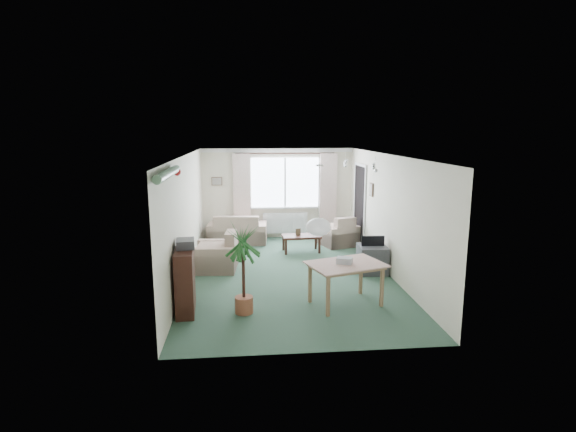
{
  "coord_description": "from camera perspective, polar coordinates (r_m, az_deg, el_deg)",
  "views": [
    {
      "loc": [
        -0.85,
        -8.63,
        2.88
      ],
      "look_at": [
        0.0,
        0.3,
        1.15
      ],
      "focal_mm": 28.0,
      "sensor_mm": 36.0,
      "label": 1
    }
  ],
  "objects": [
    {
      "name": "curtain_right",
      "position": [
        12.08,
        5.11,
        3.2
      ],
      "size": [
        0.45,
        0.08,
        2.0
      ],
      "primitive_type": "cube",
      "color": "beige"
    },
    {
      "name": "dining_table",
      "position": [
        7.61,
        7.31,
        -8.63
      ],
      "size": [
        1.28,
        1.04,
        0.69
      ],
      "primitive_type": "cube",
      "rotation": [
        0.0,
        0.0,
        0.31
      ],
      "color": "tan",
      "rests_on": "ground"
    },
    {
      "name": "bookshelf",
      "position": [
        7.41,
        -12.94,
        -7.99
      ],
      "size": [
        0.34,
        0.86,
        1.03
      ],
      "primitive_type": "cube",
      "rotation": [
        0.0,
        0.0,
        0.07
      ],
      "color": "black",
      "rests_on": "ground"
    },
    {
      "name": "pendant_lamp",
      "position": [
        6.57,
        3.9,
        -1.41
      ],
      "size": [
        0.36,
        0.36,
        0.36
      ],
      "primitive_type": "sphere",
      "color": "white"
    },
    {
      "name": "wall_picture_right",
      "position": [
        10.32,
        10.54,
        3.32
      ],
      "size": [
        0.03,
        0.24,
        0.3
      ],
      "primitive_type": "cube",
      "color": "brown"
    },
    {
      "name": "radiator",
      "position": [
        12.13,
        -0.36,
        -0.9
      ],
      "size": [
        1.2,
        0.1,
        0.55
      ],
      "primitive_type": "cube",
      "color": "white"
    },
    {
      "name": "window",
      "position": [
        11.99,
        -0.38,
        4.3
      ],
      "size": [
        1.8,
        0.03,
        1.3
      ],
      "primitive_type": "cube",
      "color": "white"
    },
    {
      "name": "armchair_corner",
      "position": [
        11.41,
        6.46,
        -1.83
      ],
      "size": [
        1.05,
        1.03,
        0.76
      ],
      "primitive_type": "cube",
      "rotation": [
        0.0,
        0.0,
        3.45
      ],
      "color": "beige",
      "rests_on": "ground"
    },
    {
      "name": "pet_bed",
      "position": [
        9.55,
        8.32,
        -6.41
      ],
      "size": [
        0.73,
        0.73,
        0.11
      ],
      "primitive_type": "cylinder",
      "rotation": [
        0.0,
        0.0,
        -0.35
      ],
      "color": "navy",
      "rests_on": "ground"
    },
    {
      "name": "tinsel_garland",
      "position": [
        6.45,
        -15.01,
        5.21
      ],
      "size": [
        1.6,
        1.6,
        0.12
      ],
      "primitive_type": "cylinder",
      "color": "#196626"
    },
    {
      "name": "tv_cube",
      "position": [
        9.37,
        10.63,
        -5.4
      ],
      "size": [
        0.59,
        0.65,
        0.56
      ],
      "primitive_type": "cube",
      "rotation": [
        0.0,
        0.0,
        -0.06
      ],
      "color": "#333337",
      "rests_on": "ground"
    },
    {
      "name": "houseplant",
      "position": [
        7.12,
        -5.69,
        -6.75
      ],
      "size": [
        0.79,
        0.79,
        1.45
      ],
      "primitive_type": "cylinder",
      "rotation": [
        0.0,
        0.0,
        0.33
      ],
      "color": "#1E572C",
      "rests_on": "ground"
    },
    {
      "name": "curtain_rod",
      "position": [
        11.85,
        -0.35,
        7.95
      ],
      "size": [
        2.6,
        0.03,
        0.03
      ],
      "primitive_type": "cube",
      "color": "black"
    },
    {
      "name": "doorway",
      "position": [
        11.36,
        9.1,
        1.24
      ],
      "size": [
        0.03,
        0.95,
        2.0
      ],
      "primitive_type": "cube",
      "color": "black"
    },
    {
      "name": "armchair_left",
      "position": [
        9.49,
        -9.2,
        -4.36
      ],
      "size": [
        0.92,
        0.97,
        0.81
      ],
      "primitive_type": "cube",
      "rotation": [
        0.0,
        0.0,
        -1.65
      ],
      "color": "beige",
      "rests_on": "ground"
    },
    {
      "name": "gift_box",
      "position": [
        7.49,
        7.17,
        -5.69
      ],
      "size": [
        0.3,
        0.26,
        0.12
      ],
      "primitive_type": "cube",
      "rotation": [
        0.0,
        0.0,
        -0.35
      ],
      "color": "#B5B7C0",
      "rests_on": "dining_table"
    },
    {
      "name": "coffee_table",
      "position": [
        10.76,
        1.69,
        -3.51
      ],
      "size": [
        0.93,
        0.56,
        0.41
      ],
      "primitive_type": "cube",
      "rotation": [
        0.0,
        0.0,
        0.06
      ],
      "color": "black",
      "rests_on": "ground"
    },
    {
      "name": "ground",
      "position": [
        9.14,
        0.18,
        -7.45
      ],
      "size": [
        6.5,
        6.5,
        0.0
      ],
      "primitive_type": "plane",
      "color": "#2E4D3B"
    },
    {
      "name": "bauble_cluster_b",
      "position": [
        8.71,
        10.98,
        6.37
      ],
      "size": [
        0.2,
        0.2,
        0.2
      ],
      "primitive_type": "sphere",
      "color": "silver"
    },
    {
      "name": "photo_frame",
      "position": [
        10.69,
        1.3,
        -2.03
      ],
      "size": [
        0.12,
        0.05,
        0.16
      ],
      "primitive_type": "cube",
      "rotation": [
        0.0,
        0.0,
        0.28
      ],
      "color": "#4E3D28",
      "rests_on": "coffee_table"
    },
    {
      "name": "bauble_cluster_a",
      "position": [
        9.8,
        7.31,
        6.96
      ],
      "size": [
        0.2,
        0.2,
        0.2
      ],
      "primitive_type": "sphere",
      "color": "silver"
    },
    {
      "name": "wall_picture_back",
      "position": [
        11.96,
        -9.03,
        4.39
      ],
      "size": [
        0.28,
        0.03,
        0.22
      ],
      "primitive_type": "cube",
      "color": "brown"
    },
    {
      "name": "hifi_box",
      "position": [
        7.32,
        -12.91,
        -3.45
      ],
      "size": [
        0.32,
        0.38,
        0.14
      ],
      "primitive_type": "cube",
      "rotation": [
        0.0,
        0.0,
        0.12
      ],
      "color": "#38373C",
      "rests_on": "bookshelf"
    },
    {
      "name": "curtain_left",
      "position": [
        11.87,
        -5.88,
        3.05
      ],
      "size": [
        0.45,
        0.08,
        2.0
      ],
      "primitive_type": "cube",
      "color": "beige"
    },
    {
      "name": "sofa",
      "position": [
        11.66,
        -6.44,
        -1.58
      ],
      "size": [
        1.55,
        0.9,
        0.75
      ],
      "primitive_type": "cube",
      "rotation": [
        0.0,
        0.0,
        3.06
      ],
      "color": "beige",
      "rests_on": "ground"
    }
  ]
}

